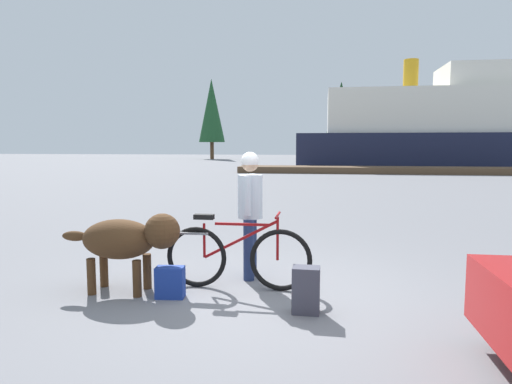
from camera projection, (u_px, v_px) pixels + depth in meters
name	position (u px, v px, depth m)	size (l,w,h in m)	color
ground_plane	(266.00, 296.00, 5.17)	(160.00, 160.00, 0.00)	slate
bicycle	(237.00, 256.00, 5.41)	(1.78, 0.44, 0.93)	black
person_cyclist	(250.00, 203.00, 5.80)	(0.32, 0.53, 1.65)	navy
dog	(128.00, 239.00, 5.27)	(1.46, 0.55, 0.95)	#472D19
backpack	(306.00, 290.00, 4.64)	(0.28, 0.20, 0.49)	#3F3F4C
handbag_pannier	(170.00, 282.00, 5.11)	(0.32, 0.18, 0.36)	navy
dock_pier	(379.00, 170.00, 28.26)	(17.64, 2.53, 0.40)	brown
ferry_boat	(446.00, 131.00, 34.04)	(22.06, 8.43, 8.20)	#191E38
sailboat_moored	(450.00, 161.00, 36.77)	(6.18, 1.73, 7.20)	navy
pine_tree_far_left	(212.00, 111.00, 57.07)	(3.33, 3.33, 10.16)	#4C331E
pine_tree_center	(341.00, 111.00, 54.75)	(3.86, 3.86, 9.45)	#4C331E
pine_tree_far_right	(469.00, 106.00, 52.47)	(2.92, 2.92, 9.61)	#4C331E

